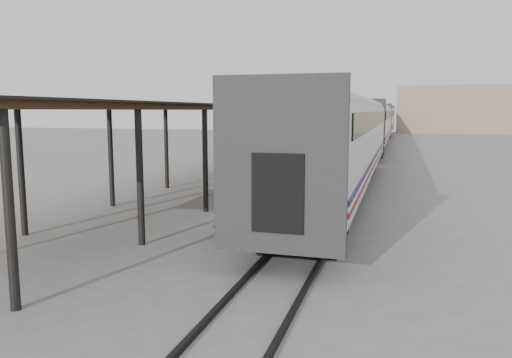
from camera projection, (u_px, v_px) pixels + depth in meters
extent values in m
plane|color=slate|center=(210.00, 232.00, 16.08)|extent=(160.00, 160.00, 0.00)
cube|color=silver|center=(341.00, 139.00, 22.45)|extent=(3.00, 24.00, 2.90)
cube|color=#28282B|center=(279.00, 168.00, 11.13)|extent=(3.04, 0.22, 3.50)
cube|color=black|center=(308.00, 119.00, 22.75)|extent=(0.04, 22.08, 0.65)
cube|color=black|center=(340.00, 176.00, 22.69)|extent=(2.55, 23.04, 0.50)
cube|color=silver|center=(372.00, 124.00, 47.20)|extent=(3.00, 24.00, 2.90)
cube|color=#28282B|center=(363.00, 128.00, 35.87)|extent=(3.04, 0.22, 3.50)
cube|color=black|center=(356.00, 114.00, 47.49)|extent=(0.04, 22.08, 0.65)
cube|color=black|center=(372.00, 142.00, 47.43)|extent=(2.55, 23.04, 0.50)
cube|color=silver|center=(382.00, 119.00, 71.94)|extent=(3.00, 24.00, 2.90)
cube|color=#28282B|center=(379.00, 121.00, 60.62)|extent=(3.04, 0.22, 3.50)
cube|color=black|center=(372.00, 113.00, 72.24)|extent=(0.04, 22.08, 0.65)
cube|color=black|center=(382.00, 131.00, 72.17)|extent=(2.55, 23.04, 0.50)
cube|color=black|center=(265.00, 169.00, 14.77)|extent=(0.50, 1.70, 2.00)
imported|color=white|center=(265.00, 174.00, 14.79)|extent=(0.72, 0.89, 1.72)
cube|color=#9C6F43|center=(250.00, 194.00, 14.84)|extent=(0.57, 0.25, 0.42)
cube|color=#422B19|center=(280.00, 109.00, 39.30)|extent=(4.60, 64.00, 0.18)
cube|color=black|center=(280.00, 107.00, 39.29)|extent=(4.90, 64.30, 0.06)
cylinder|color=black|center=(255.00, 134.00, 40.14)|extent=(0.20, 0.20, 4.00)
cylinder|color=black|center=(317.00, 124.00, 69.64)|extent=(0.20, 0.20, 4.00)
cylinder|color=black|center=(9.00, 210.00, 9.51)|extent=(0.20, 0.20, 4.00)
cylinder|color=black|center=(306.00, 135.00, 39.01)|extent=(0.20, 0.20, 4.00)
cylinder|color=black|center=(347.00, 124.00, 68.52)|extent=(0.20, 0.20, 4.00)
cube|color=black|center=(364.00, 151.00, 47.74)|extent=(0.10, 150.00, 0.12)
cube|color=black|center=(379.00, 151.00, 47.35)|extent=(0.10, 150.00, 0.12)
cube|color=tan|center=(451.00, 110.00, 85.91)|extent=(18.00, 10.00, 8.00)
cube|color=tan|center=(316.00, 115.00, 96.45)|extent=(12.00, 8.00, 6.00)
cube|color=brown|center=(243.00, 209.00, 15.73)|extent=(1.27, 2.41, 0.12)
cube|color=black|center=(243.00, 220.00, 15.78)|extent=(1.17, 2.31, 0.06)
cylinder|color=black|center=(218.00, 233.00, 15.04)|extent=(0.08, 0.40, 0.40)
cylinder|color=black|center=(250.00, 236.00, 14.77)|extent=(0.08, 0.40, 0.40)
cylinder|color=black|center=(237.00, 220.00, 16.85)|extent=(0.08, 0.40, 0.40)
cylinder|color=black|center=(266.00, 222.00, 16.59)|extent=(0.08, 0.40, 0.40)
cube|color=#38383A|center=(239.00, 200.00, 16.27)|extent=(0.65, 0.46, 0.22)
cube|color=#9C6F43|center=(257.00, 201.00, 16.33)|extent=(0.58, 0.47, 0.18)
cube|color=black|center=(233.00, 202.00, 15.83)|extent=(0.67, 0.50, 0.25)
cube|color=#474F2F|center=(252.00, 204.00, 15.71)|extent=(0.53, 0.39, 0.18)
cube|color=#47311C|center=(242.00, 194.00, 16.23)|extent=(0.55, 0.41, 0.19)
cube|color=#9C6F43|center=(235.00, 196.00, 15.78)|extent=(0.58, 0.48, 0.20)
cube|color=#38383A|center=(242.00, 189.00, 16.14)|extent=(0.46, 0.35, 0.16)
cube|color=black|center=(251.00, 199.00, 15.71)|extent=(0.48, 0.39, 0.15)
cube|color=maroon|center=(294.00, 161.00, 33.42)|extent=(1.04, 1.53, 0.86)
cube|color=maroon|center=(295.00, 152.00, 33.71)|extent=(0.88, 0.67, 0.33)
cylinder|color=black|center=(288.00, 167.00, 33.01)|extent=(0.16, 0.36, 0.34)
cylinder|color=black|center=(299.00, 167.00, 32.89)|extent=(0.16, 0.36, 0.34)
cylinder|color=black|center=(289.00, 165.00, 34.04)|extent=(0.16, 0.36, 0.34)
cylinder|color=black|center=(300.00, 165.00, 33.92)|extent=(0.16, 0.36, 0.34)
imported|color=navy|center=(240.00, 179.00, 14.94)|extent=(0.54, 0.76, 1.96)
imported|color=black|center=(281.00, 154.00, 33.41)|extent=(1.17, 0.57, 1.93)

